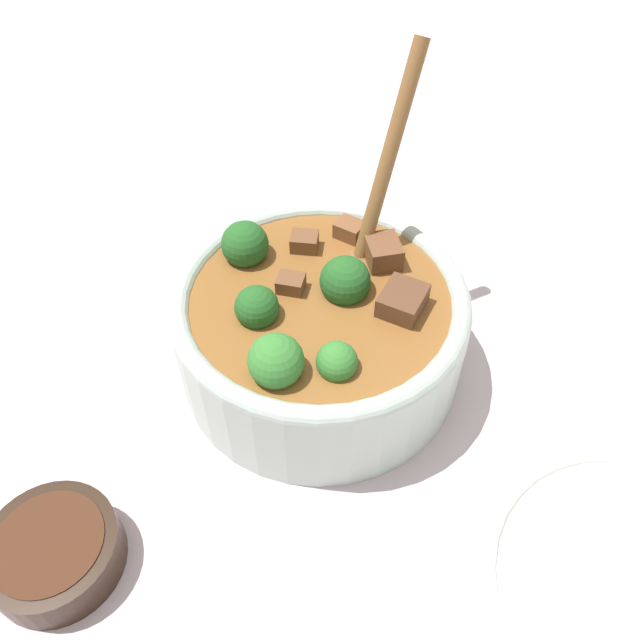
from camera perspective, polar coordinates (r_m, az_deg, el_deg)
The scene contains 3 objects.
ground_plane at distance 0.54m, azimuth 0.00°, elevation -4.06°, with size 4.00×4.00×0.00m, color silver.
stew_bowl at distance 0.50m, azimuth -0.02°, elevation -0.32°, with size 0.23×0.23×0.24m.
condiment_bowl at distance 0.47m, azimuth -23.16°, elevation -18.85°, with size 0.09×0.09×0.03m.
Camera 1 is at (0.31, -0.12, 0.42)m, focal length 35.00 mm.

